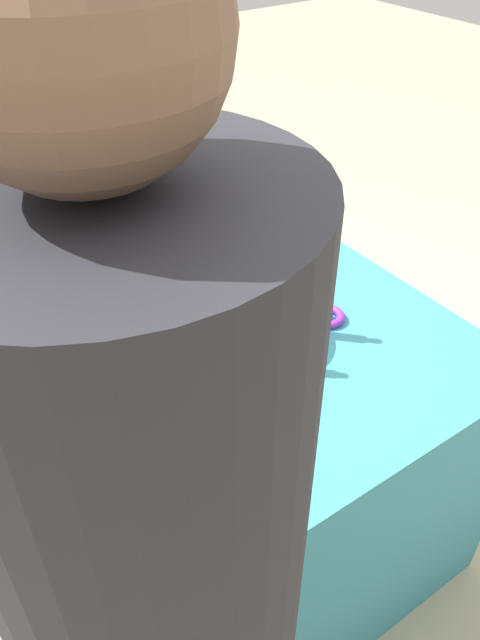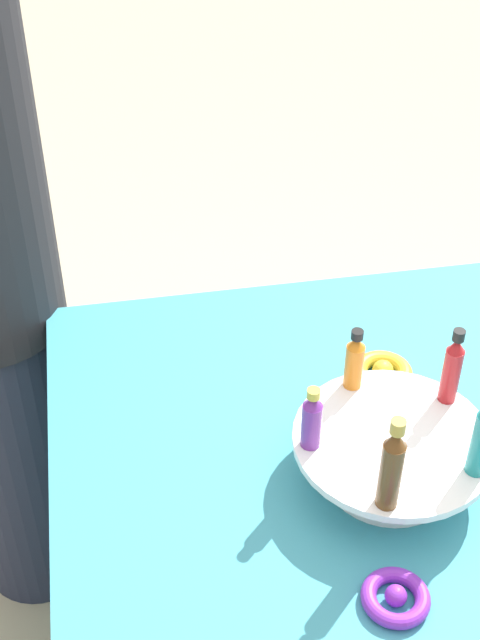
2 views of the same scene
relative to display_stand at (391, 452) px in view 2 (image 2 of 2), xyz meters
The scene contains 8 objects.
party_table 0.44m from the display_stand, ahead, with size 0.97×0.97×0.79m.
display_stand is the anchor object (origin of this frame).
bottle_brown 0.15m from the display_stand, 67.62° to the left, with size 0.03×0.03×0.15m.
bottle_red 0.15m from the display_stand, 148.38° to the right, with size 0.03×0.03×0.13m.
bottle_orange 0.14m from the display_stand, 76.38° to the right, with size 0.03×0.03×0.10m.
bottle_purple 0.14m from the display_stand, ahead, with size 0.03×0.03×0.10m.
ribbon_bow_gold 0.21m from the display_stand, 104.93° to the right, with size 0.10×0.10×0.03m.
ribbon_bow_purple 0.21m from the display_stand, 75.07° to the left, with size 0.09×0.09×0.03m.
Camera 2 is at (0.36, 0.81, 1.78)m, focal length 50.00 mm.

